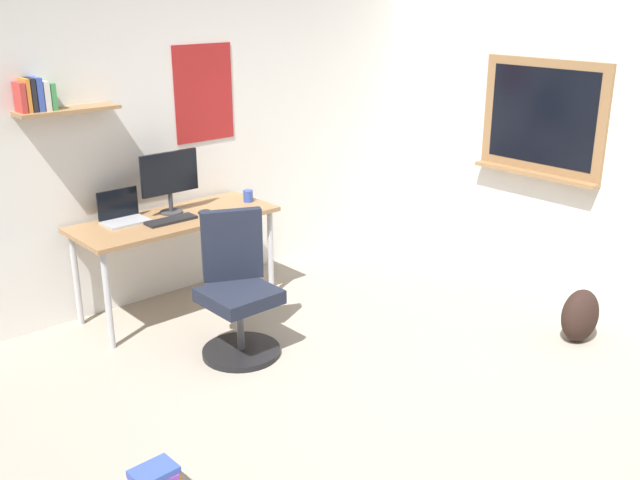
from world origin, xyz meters
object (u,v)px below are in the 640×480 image
Objects in this scene: office_chair at (238,295)px; computer_mouse at (204,212)px; keyboard at (171,220)px; laptop at (122,214)px; backpack at (580,315)px; coffee_mug at (248,196)px; desk at (175,227)px; monitor_primary at (170,178)px.

computer_mouse is (0.26, 0.77, 0.34)m from office_chair.
keyboard is at bearing 91.45° from office_chair.
computer_mouse is at bearing -22.54° from laptop.
laptop is 0.83× the size of backpack.
office_chair reaches higher than computer_mouse.
coffee_mug is (0.44, 0.05, 0.03)m from computer_mouse.
backpack is (1.59, -2.21, -0.56)m from computer_mouse.
keyboard is at bearing -134.06° from desk.
office_chair reaches higher than backpack.
coffee_mug is at bearing 116.93° from backpack.
monitor_primary reaches higher than coffee_mug.
laptop is 0.35m from keyboard.
computer_mouse is 1.13× the size of coffee_mug.
desk is at bearing 177.60° from coffee_mug.
keyboard is 3.56× the size of computer_mouse.
office_chair is 1.14m from coffee_mug.
office_chair is 0.84m from keyboard.
keyboard is at bearing -176.03° from coffee_mug.
keyboard is (0.26, -0.22, -0.04)m from laptop.
computer_mouse is 0.28× the size of backpack.
computer_mouse is at bearing 0.00° from keyboard.
backpack is (1.85, -1.44, -0.22)m from office_chair.
laptop is (-0.28, 1.00, 0.38)m from office_chair.
keyboard reaches higher than backpack.
keyboard is (-0.11, -0.18, -0.26)m from monitor_primary.
desk is 0.66m from coffee_mug.
monitor_primary is at bearing 84.44° from office_chair.
keyboard is 0.72m from coffee_mug.
office_chair is 3.06× the size of laptop.
laptop is at bearing 156.27° from desk.
coffee_mug is (0.98, -0.17, -0.01)m from laptop.
desk is 2.94m from backpack.
office_chair is at bearing -95.56° from monitor_primary.
laptop is 0.43m from monitor_primary.
desk is 1.57× the size of office_chair.
keyboard is at bearing -122.39° from monitor_primary.
office_chair is at bearing 142.13° from backpack.
monitor_primary is at bearing 57.61° from keyboard.
coffee_mug is (0.72, 0.05, 0.04)m from keyboard.
laptop is (-0.34, 0.15, 0.13)m from desk.
computer_mouse is at bearing -46.34° from monitor_primary.
monitor_primary is 0.66m from coffee_mug.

